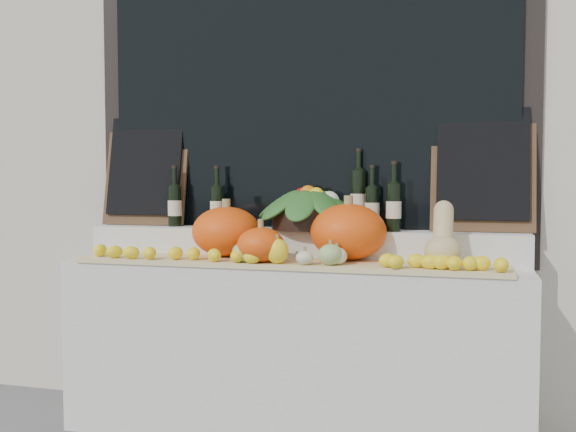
{
  "coord_description": "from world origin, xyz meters",
  "views": [
    {
      "loc": [
        0.83,
        -1.58,
        1.3
      ],
      "look_at": [
        0.0,
        1.45,
        1.12
      ],
      "focal_mm": 40.0,
      "sensor_mm": 36.0,
      "label": 1
    }
  ],
  "objects_px": {
    "pumpkin_right": "(348,232)",
    "produce_bowl": "(308,207)",
    "pumpkin_left": "(226,232)",
    "butternut_squash": "(443,240)",
    "wine_bottle_tall": "(358,199)"
  },
  "relations": [
    {
      "from": "pumpkin_right",
      "to": "butternut_squash",
      "type": "xyz_separation_m",
      "value": [
        0.45,
        -0.13,
        -0.02
      ]
    },
    {
      "from": "pumpkin_right",
      "to": "produce_bowl",
      "type": "relative_size",
      "value": 0.65
    },
    {
      "from": "produce_bowl",
      "to": "wine_bottle_tall",
      "type": "xyz_separation_m",
      "value": [
        0.25,
        0.07,
        0.04
      ]
    },
    {
      "from": "pumpkin_left",
      "to": "butternut_squash",
      "type": "height_order",
      "value": "butternut_squash"
    },
    {
      "from": "pumpkin_left",
      "to": "butternut_squash",
      "type": "xyz_separation_m",
      "value": [
        1.08,
        -0.11,
        -0.01
      ]
    },
    {
      "from": "produce_bowl",
      "to": "butternut_squash",
      "type": "bearing_deg",
      "value": -21.66
    },
    {
      "from": "butternut_squash",
      "to": "produce_bowl",
      "type": "relative_size",
      "value": 0.52
    },
    {
      "from": "butternut_squash",
      "to": "pumpkin_right",
      "type": "bearing_deg",
      "value": 164.25
    },
    {
      "from": "pumpkin_right",
      "to": "produce_bowl",
      "type": "height_order",
      "value": "produce_bowl"
    },
    {
      "from": "pumpkin_left",
      "to": "produce_bowl",
      "type": "xyz_separation_m",
      "value": [
        0.39,
        0.16,
        0.12
      ]
    },
    {
      "from": "pumpkin_left",
      "to": "pumpkin_right",
      "type": "relative_size",
      "value": 0.94
    },
    {
      "from": "produce_bowl",
      "to": "pumpkin_right",
      "type": "bearing_deg",
      "value": -31.69
    },
    {
      "from": "pumpkin_left",
      "to": "pumpkin_right",
      "type": "height_order",
      "value": "pumpkin_right"
    },
    {
      "from": "pumpkin_right",
      "to": "produce_bowl",
      "type": "bearing_deg",
      "value": 148.31
    },
    {
      "from": "butternut_squash",
      "to": "produce_bowl",
      "type": "xyz_separation_m",
      "value": [
        -0.69,
        0.27,
        0.13
      ]
    }
  ]
}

